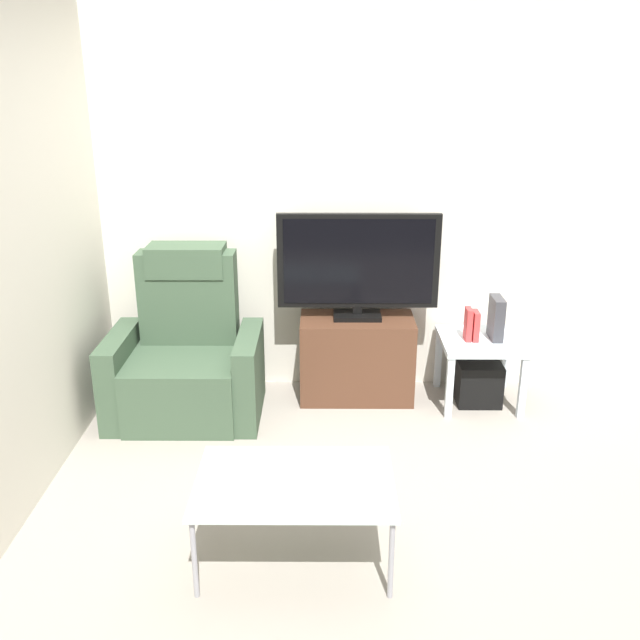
{
  "coord_description": "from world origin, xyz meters",
  "views": [
    {
      "loc": [
        -0.34,
        -3.53,
        2.16
      ],
      "look_at": [
        -0.36,
        0.5,
        0.7
      ],
      "focal_mm": 38.93,
      "sensor_mm": 36.0,
      "label": 1
    }
  ],
  "objects_px": {
    "tv_stand": "(357,358)",
    "game_console": "(496,318)",
    "side_table": "(480,349)",
    "subwoofer_box": "(478,381)",
    "television": "(358,264)",
    "coffee_table": "(295,485)",
    "recliner_armchair": "(186,358)",
    "book_middle": "(475,326)",
    "book_leftmost": "(468,324)",
    "cell_phone": "(319,485)"
  },
  "relations": [
    {
      "from": "tv_stand",
      "to": "game_console",
      "type": "xyz_separation_m",
      "value": [
        0.92,
        -0.06,
        0.31
      ]
    },
    {
      "from": "side_table",
      "to": "subwoofer_box",
      "type": "height_order",
      "value": "side_table"
    },
    {
      "from": "television",
      "to": "coffee_table",
      "type": "height_order",
      "value": "television"
    },
    {
      "from": "recliner_armchair",
      "to": "book_middle",
      "type": "height_order",
      "value": "recliner_armchair"
    },
    {
      "from": "television",
      "to": "recliner_armchair",
      "type": "xyz_separation_m",
      "value": [
        -1.13,
        -0.22,
        -0.58
      ]
    },
    {
      "from": "coffee_table",
      "to": "tv_stand",
      "type": "bearing_deg",
      "value": 78.14
    },
    {
      "from": "side_table",
      "to": "coffee_table",
      "type": "xyz_separation_m",
      "value": [
        -1.19,
        -1.63,
        -0.0
      ]
    },
    {
      "from": "game_console",
      "to": "book_leftmost",
      "type": "bearing_deg",
      "value": -171.03
    },
    {
      "from": "book_middle",
      "to": "subwoofer_box",
      "type": "bearing_deg",
      "value": 20.63
    },
    {
      "from": "television",
      "to": "subwoofer_box",
      "type": "xyz_separation_m",
      "value": [
        0.83,
        -0.09,
        -0.81
      ]
    },
    {
      "from": "coffee_table",
      "to": "cell_phone",
      "type": "height_order",
      "value": "cell_phone"
    },
    {
      "from": "side_table",
      "to": "game_console",
      "type": "distance_m",
      "value": 0.23
    },
    {
      "from": "coffee_table",
      "to": "subwoofer_box",
      "type": "bearing_deg",
      "value": 53.94
    },
    {
      "from": "subwoofer_box",
      "to": "cell_phone",
      "type": "height_order",
      "value": "cell_phone"
    },
    {
      "from": "book_middle",
      "to": "cell_phone",
      "type": "height_order",
      "value": "book_middle"
    },
    {
      "from": "cell_phone",
      "to": "recliner_armchair",
      "type": "bearing_deg",
      "value": 153.96
    },
    {
      "from": "recliner_armchair",
      "to": "subwoofer_box",
      "type": "bearing_deg",
      "value": -1.66
    },
    {
      "from": "tv_stand",
      "to": "television",
      "type": "xyz_separation_m",
      "value": [
        0.0,
        0.02,
        0.66
      ]
    },
    {
      "from": "book_middle",
      "to": "cell_phone",
      "type": "relative_size",
      "value": 1.33
    },
    {
      "from": "side_table",
      "to": "book_leftmost",
      "type": "distance_m",
      "value": 0.21
    },
    {
      "from": "side_table",
      "to": "subwoofer_box",
      "type": "bearing_deg",
      "value": -116.57
    },
    {
      "from": "recliner_armchair",
      "to": "cell_phone",
      "type": "distance_m",
      "value": 1.78
    },
    {
      "from": "book_leftmost",
      "to": "coffee_table",
      "type": "relative_size",
      "value": 0.24
    },
    {
      "from": "subwoofer_box",
      "to": "coffee_table",
      "type": "bearing_deg",
      "value": -126.06
    },
    {
      "from": "subwoofer_box",
      "to": "cell_phone",
      "type": "bearing_deg",
      "value": -122.78
    },
    {
      "from": "side_table",
      "to": "book_middle",
      "type": "bearing_deg",
      "value": -159.37
    },
    {
      "from": "book_leftmost",
      "to": "cell_phone",
      "type": "bearing_deg",
      "value": -120.6
    },
    {
      "from": "tv_stand",
      "to": "side_table",
      "type": "height_order",
      "value": "tv_stand"
    },
    {
      "from": "side_table",
      "to": "cell_phone",
      "type": "xyz_separation_m",
      "value": [
        -1.08,
        -1.68,
        0.03
      ]
    },
    {
      "from": "television",
      "to": "cell_phone",
      "type": "relative_size",
      "value": 7.13
    },
    {
      "from": "subwoofer_box",
      "to": "cell_phone",
      "type": "relative_size",
      "value": 1.96
    },
    {
      "from": "television",
      "to": "subwoofer_box",
      "type": "height_order",
      "value": "television"
    },
    {
      "from": "recliner_armchair",
      "to": "game_console",
      "type": "height_order",
      "value": "recliner_armchair"
    },
    {
      "from": "book_leftmost",
      "to": "tv_stand",
      "type": "bearing_deg",
      "value": 172.91
    },
    {
      "from": "television",
      "to": "book_leftmost",
      "type": "distance_m",
      "value": 0.83
    },
    {
      "from": "recliner_armchair",
      "to": "coffee_table",
      "type": "relative_size",
      "value": 1.2
    },
    {
      "from": "tv_stand",
      "to": "subwoofer_box",
      "type": "xyz_separation_m",
      "value": [
        0.83,
        -0.07,
        -0.14
      ]
    },
    {
      "from": "television",
      "to": "subwoofer_box",
      "type": "distance_m",
      "value": 1.16
    },
    {
      "from": "book_leftmost",
      "to": "book_middle",
      "type": "xyz_separation_m",
      "value": [
        0.05,
        0.0,
        -0.01
      ]
    },
    {
      "from": "television",
      "to": "side_table",
      "type": "relative_size",
      "value": 1.98
    },
    {
      "from": "tv_stand",
      "to": "book_middle",
      "type": "bearing_deg",
      "value": -6.66
    },
    {
      "from": "subwoofer_box",
      "to": "coffee_table",
      "type": "height_order",
      "value": "coffee_table"
    },
    {
      "from": "television",
      "to": "game_console",
      "type": "bearing_deg",
      "value": -4.94
    },
    {
      "from": "tv_stand",
      "to": "television",
      "type": "bearing_deg",
      "value": 90.0
    },
    {
      "from": "television",
      "to": "cell_phone",
      "type": "bearing_deg",
      "value": -98.01
    },
    {
      "from": "television",
      "to": "recliner_armchair",
      "type": "height_order",
      "value": "television"
    },
    {
      "from": "game_console",
      "to": "coffee_table",
      "type": "height_order",
      "value": "game_console"
    },
    {
      "from": "television",
      "to": "book_middle",
      "type": "height_order",
      "value": "television"
    },
    {
      "from": "television",
      "to": "book_leftmost",
      "type": "height_order",
      "value": "television"
    },
    {
      "from": "television",
      "to": "recliner_armchair",
      "type": "distance_m",
      "value": 1.29
    }
  ]
}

